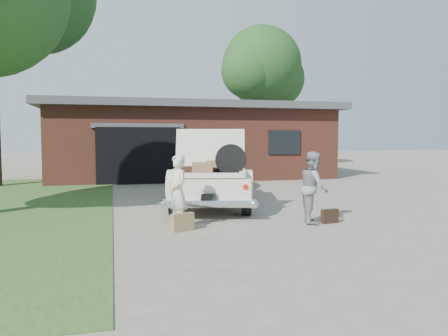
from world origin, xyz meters
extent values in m
plane|color=gray|center=(0.00, 0.00, 0.00)|extent=(90.00, 90.00, 0.00)
cube|color=brown|center=(1.00, 11.50, 1.50)|extent=(12.00, 7.00, 3.00)
cube|color=#4C4C51|center=(1.00, 11.50, 3.15)|extent=(12.80, 7.80, 0.30)
cube|color=black|center=(-1.50, 8.05, 1.10)|extent=(3.20, 0.30, 2.20)
cube|color=#4C4C51|center=(-1.50, 7.98, 2.25)|extent=(3.50, 0.12, 0.18)
cube|color=black|center=(4.50, 7.98, 1.60)|extent=(1.40, 0.08, 1.00)
cylinder|color=#38281E|center=(6.55, 16.78, 2.50)|extent=(0.44, 0.44, 4.99)
sphere|color=#245021|center=(6.55, 16.78, 6.24)|extent=(4.89, 4.89, 4.89)
sphere|color=#245021|center=(7.65, 17.27, 5.53)|extent=(3.66, 3.66, 3.66)
sphere|color=#245021|center=(5.57, 16.17, 5.80)|extent=(3.42, 3.42, 3.42)
cube|color=beige|center=(0.11, 2.30, 0.60)|extent=(2.96, 5.09, 0.62)
cube|color=beige|center=(0.18, 2.58, 1.15)|extent=(2.01, 2.25, 0.50)
cube|color=black|center=(0.41, 3.46, 1.13)|extent=(1.46, 0.44, 0.42)
cube|color=black|center=(-0.05, 1.70, 1.13)|extent=(1.46, 0.44, 0.42)
cylinder|color=black|center=(-1.11, 0.94, 0.32)|extent=(0.36, 0.66, 0.63)
cylinder|color=black|center=(0.52, 0.52, 0.32)|extent=(0.36, 0.66, 0.63)
cylinder|color=black|center=(-0.30, 4.09, 0.32)|extent=(0.36, 0.66, 0.63)
cylinder|color=black|center=(1.33, 3.67, 0.32)|extent=(0.36, 0.66, 0.63)
cylinder|color=silver|center=(-0.50, -0.06, 0.38)|extent=(1.94, 0.66, 0.17)
cylinder|color=#A5140F|center=(-1.25, 0.20, 0.75)|extent=(0.14, 0.12, 0.11)
cylinder|color=#A5140F|center=(0.27, -0.19, 0.75)|extent=(0.14, 0.12, 0.11)
cube|color=black|center=(-0.51, -0.08, 0.53)|extent=(0.32, 0.10, 0.16)
cube|color=black|center=(-0.35, 0.54, 0.93)|extent=(1.70, 1.39, 0.04)
cube|color=beige|center=(-1.09, 0.74, 1.02)|extent=(0.32, 1.03, 0.17)
cube|color=beige|center=(0.39, 0.35, 1.02)|extent=(0.32, 1.03, 0.17)
cube|color=beige|center=(-0.48, 0.04, 0.99)|extent=(1.50, 0.44, 0.11)
cube|color=beige|center=(-0.26, 0.89, 1.47)|extent=(1.65, 0.76, 1.06)
cube|color=#3D241A|center=(-0.65, 0.72, 1.04)|extent=(0.68, 0.53, 0.19)
cube|color=brown|center=(-0.56, 0.29, 1.10)|extent=(0.50, 0.39, 0.31)
cube|color=black|center=(-0.24, 0.70, 1.03)|extent=(0.58, 0.45, 0.16)
cube|color=#9D8650|center=(-0.17, 0.66, 1.20)|extent=(0.50, 0.39, 0.15)
cylinder|color=black|center=(0.10, 0.38, 1.30)|extent=(0.72, 0.33, 0.71)
imported|color=beige|center=(-1.25, -0.64, 0.74)|extent=(0.48, 0.61, 1.47)
imported|color=gray|center=(1.63, -0.68, 0.76)|extent=(0.77, 0.87, 1.51)
cube|color=olive|center=(-1.19, -0.85, 0.17)|extent=(0.47, 0.30, 0.35)
cube|color=black|center=(1.93, -0.84, 0.15)|extent=(0.40, 0.18, 0.30)
camera|label=1|loc=(-2.48, -9.08, 1.80)|focal=35.00mm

